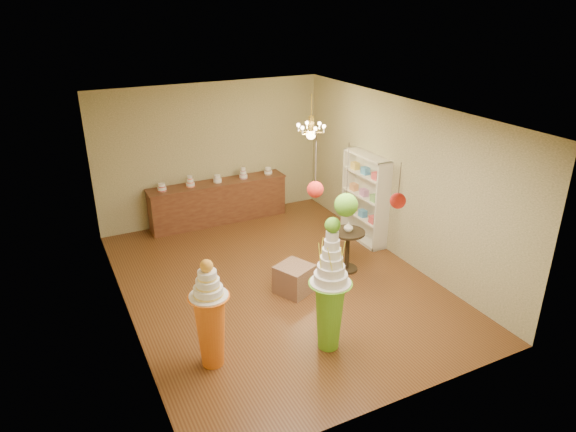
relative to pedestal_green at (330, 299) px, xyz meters
name	(u,v)px	position (x,y,z in m)	size (l,w,h in m)	color
floor	(277,282)	(0.11, 1.93, -0.79)	(6.50, 6.50, 0.00)	#5A3418
ceiling	(275,111)	(0.11, 1.93, 2.21)	(6.50, 6.50, 0.00)	silver
wall_back	(212,153)	(0.11, 5.18, 0.71)	(5.00, 0.04, 3.00)	tan
wall_front	(401,299)	(0.11, -1.32, 0.71)	(5.00, 0.04, 3.00)	tan
wall_left	(119,232)	(-2.39, 1.93, 0.71)	(0.04, 6.50, 3.00)	tan
wall_right	(399,180)	(2.61, 1.93, 0.71)	(0.04, 6.50, 3.00)	tan
pedestal_green	(330,299)	(0.00, 0.00, 0.00)	(0.56, 0.56, 2.00)	#6BC02A
pedestal_orange	(210,322)	(-1.59, 0.39, -0.13)	(0.67, 0.67, 1.59)	orange
burlap_riser	(294,279)	(0.24, 1.53, -0.55)	(0.54, 0.54, 0.49)	#8A664B
sideboard	(219,201)	(0.11, 4.90, -0.32)	(3.04, 0.54, 1.16)	brown
shelving_unit	(365,198)	(2.45, 2.73, 0.11)	(0.33, 1.20, 1.80)	beige
round_table	(348,245)	(1.44, 1.78, -0.29)	(0.79, 0.79, 0.77)	black
vase	(348,227)	(1.44, 1.78, 0.07)	(0.16, 0.16, 0.17)	beige
pom_red_left	(315,189)	(-0.10, 0.29, 1.52)	(0.22, 0.22, 0.80)	#443931
pom_green_mid	(346,205)	(0.13, -0.10, 1.40)	(0.30, 0.30, 0.96)	#443931
pom_red_right	(398,201)	(0.19, -1.02, 1.77)	(0.18, 0.18, 0.53)	#443931
chandelier	(311,132)	(1.35, 3.02, 1.51)	(0.72, 0.72, 0.85)	#E5C250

